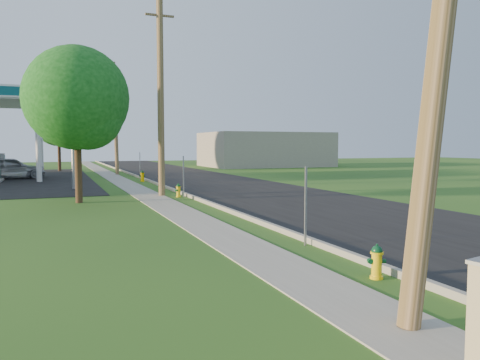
% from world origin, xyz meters
% --- Properties ---
extents(ground_plane, '(140.00, 140.00, 0.00)m').
position_xyz_m(ground_plane, '(0.00, 0.00, 0.00)').
color(ground_plane, '#22491A').
rests_on(ground_plane, ground).
extents(road, '(8.00, 120.00, 0.02)m').
position_xyz_m(road, '(4.50, 10.00, 0.01)').
color(road, black).
rests_on(road, ground).
extents(curb, '(0.15, 120.00, 0.15)m').
position_xyz_m(curb, '(0.50, 10.00, 0.07)').
color(curb, gray).
rests_on(curb, ground).
extents(sidewalk, '(1.50, 120.00, 0.03)m').
position_xyz_m(sidewalk, '(-1.25, 10.00, 0.01)').
color(sidewalk, gray).
rests_on(sidewalk, ground).
extents(utility_pole_mid, '(1.40, 0.32, 9.80)m').
position_xyz_m(utility_pole_mid, '(-0.60, 17.00, 4.95)').
color(utility_pole_mid, brown).
rests_on(utility_pole_mid, ground).
extents(utility_pole_far, '(1.40, 0.32, 9.50)m').
position_xyz_m(utility_pole_far, '(-0.60, 35.00, 4.80)').
color(utility_pole_far, brown).
rests_on(utility_pole_far, ground).
extents(sign_post_near, '(0.05, 0.04, 2.00)m').
position_xyz_m(sign_post_near, '(0.25, 4.20, 1.00)').
color(sign_post_near, gray).
rests_on(sign_post_near, ground).
extents(sign_post_mid, '(0.05, 0.04, 2.00)m').
position_xyz_m(sign_post_mid, '(0.25, 16.00, 1.00)').
color(sign_post_mid, gray).
rests_on(sign_post_mid, ground).
extents(sign_post_far, '(0.05, 0.04, 2.00)m').
position_xyz_m(sign_post_far, '(0.25, 28.20, 1.00)').
color(sign_post_far, gray).
rests_on(sign_post_far, ground).
extents(price_pylon, '(0.34, 2.04, 6.85)m').
position_xyz_m(price_pylon, '(-4.50, 22.50, 5.43)').
color(price_pylon, gray).
rests_on(price_pylon, ground).
extents(distant_building, '(14.00, 10.00, 4.00)m').
position_xyz_m(distant_building, '(18.00, 45.00, 2.00)').
color(distant_building, gray).
rests_on(distant_building, ground).
extents(tree_verge, '(4.48, 4.48, 6.80)m').
position_xyz_m(tree_verge, '(-4.48, 15.50, 4.38)').
color(tree_verge, '#342313').
rests_on(tree_verge, ground).
extents(tree_lot, '(4.70, 4.70, 7.12)m').
position_xyz_m(tree_lot, '(-4.93, 42.72, 4.58)').
color(tree_lot, '#342313').
rests_on(tree_lot, ground).
extents(hydrant_near, '(0.34, 0.31, 0.67)m').
position_xyz_m(hydrant_near, '(0.04, 1.15, 0.33)').
color(hydrant_near, yellow).
rests_on(hydrant_near, ground).
extents(hydrant_mid, '(0.34, 0.31, 0.67)m').
position_xyz_m(hydrant_mid, '(0.03, 16.14, 0.33)').
color(hydrant_mid, yellow).
rests_on(hydrant_mid, ground).
extents(hydrant_far, '(0.41, 0.36, 0.79)m').
position_xyz_m(hydrant_far, '(0.12, 26.55, 0.39)').
color(hydrant_far, '#FABA00').
rests_on(hydrant_far, ground).
extents(car_silver, '(5.13, 2.84, 1.65)m').
position_xyz_m(car_silver, '(-8.57, 32.72, 0.82)').
color(car_silver, '#AAACB1').
rests_on(car_silver, ground).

